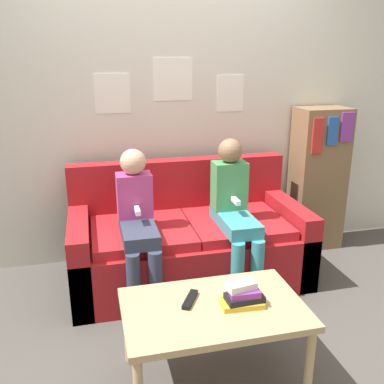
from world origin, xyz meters
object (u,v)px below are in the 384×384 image
object	(u,v)px
person_left	(137,219)
bookshelf	(318,179)
person_right	(235,208)
coffee_table	(214,314)
tv_remote	(190,299)
couch	(188,243)

from	to	relation	value
person_left	bookshelf	size ratio (longest dim) A/B	0.85
person_right	bookshelf	xyz separation A→B (m)	(0.94, 0.51, 0.01)
coffee_table	person_left	xyz separation A→B (m)	(-0.27, 0.90, 0.20)
coffee_table	tv_remote	bearing A→B (deg)	146.56
coffee_table	person_left	bearing A→B (deg)	106.87
person_right	coffee_table	bearing A→B (deg)	-114.94
coffee_table	tv_remote	distance (m)	0.14
tv_remote	couch	bearing A→B (deg)	107.08
couch	tv_remote	distance (m)	1.07
person_right	tv_remote	bearing A→B (deg)	-122.26
person_left	person_right	distance (m)	0.69
person_left	person_right	world-z (taller)	person_right
coffee_table	bookshelf	world-z (taller)	bookshelf
tv_remote	bookshelf	distance (m)	1.99
person_left	bookshelf	xyz separation A→B (m)	(1.63, 0.52, 0.03)
couch	bookshelf	xyz separation A→B (m)	(1.24, 0.31, 0.33)
coffee_table	bookshelf	distance (m)	1.97
coffee_table	person_right	xyz separation A→B (m)	(0.42, 0.90, 0.22)
coffee_table	couch	bearing A→B (deg)	83.66
tv_remote	bookshelf	size ratio (longest dim) A/B	0.14
couch	person_right	world-z (taller)	person_right
person_right	bookshelf	size ratio (longest dim) A/B	0.88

